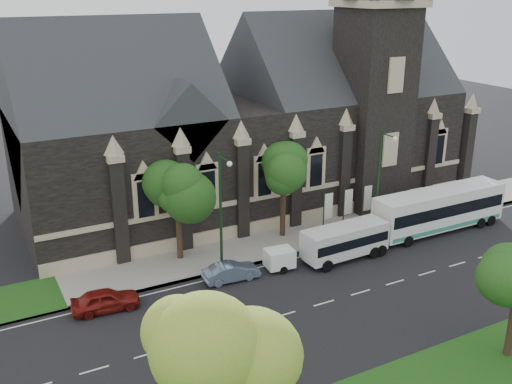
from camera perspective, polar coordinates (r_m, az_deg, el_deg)
ground at (r=39.17m, az=6.66°, el=-10.75°), size 160.00×160.00×0.00m
sidewalk at (r=46.31m, az=0.02°, el=-5.45°), size 80.00×5.00×0.15m
museum at (r=53.77m, az=0.20°, el=7.26°), size 40.00×17.70×29.90m
tree_park_near at (r=24.33m, az=-4.44°, el=-13.65°), size 4.42×4.42×8.56m
tree_walk_right at (r=46.68m, az=2.80°, el=2.30°), size 4.08×4.08×7.80m
tree_walk_left at (r=43.01m, az=-7.58°, el=0.49°), size 3.91×3.91×7.64m
street_lamp_near at (r=47.87m, az=12.03°, el=1.44°), size 0.36×1.88×9.00m
street_lamp_mid at (r=40.71m, az=-3.37°, el=-1.42°), size 0.36×1.88×9.00m
banner_flag_left at (r=48.05m, az=6.94°, el=-1.65°), size 0.90×0.10×4.00m
banner_flag_center at (r=49.15m, az=8.86°, el=-1.25°), size 0.90×0.10×4.00m
banner_flag_right at (r=50.32m, az=10.69°, el=-0.86°), size 0.90×0.10×4.00m
tour_coach at (r=51.17m, az=17.49°, el=-1.60°), size 12.42×2.89×3.62m
shuttle_bus at (r=44.58m, az=8.72°, el=-4.67°), size 6.93×2.65×2.64m
box_trailer at (r=42.77m, az=2.31°, el=-6.49°), size 3.01×1.77×1.57m
sedan at (r=41.40m, az=-2.44°, el=-7.79°), size 4.09×1.63×1.32m
car_far_red at (r=39.01m, az=-14.51°, el=-10.19°), size 4.46×2.12×1.47m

